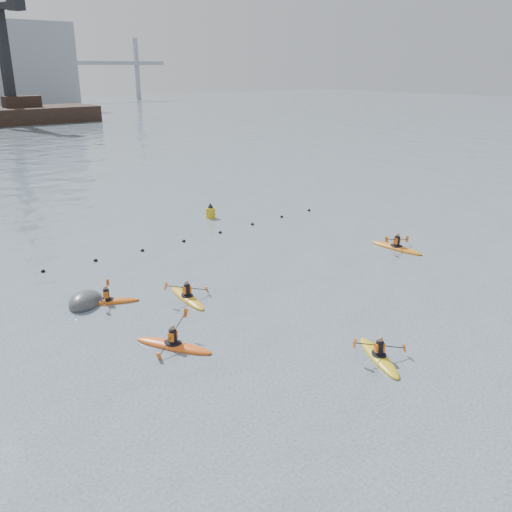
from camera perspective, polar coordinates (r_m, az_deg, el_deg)
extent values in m
plane|color=#3D4958|center=(18.76, 21.08, -17.26)|extent=(400.00, 400.00, 0.00)
sphere|color=black|center=(32.33, -21.49, -1.52)|extent=(0.24, 0.24, 0.24)
sphere|color=black|center=(33.13, -16.53, -0.47)|extent=(0.24, 0.24, 0.24)
sphere|color=black|center=(34.21, -11.87, 0.55)|extent=(0.24, 0.24, 0.24)
sphere|color=black|center=(35.59, -7.61, 1.54)|extent=(0.24, 0.24, 0.24)
sphere|color=black|center=(37.26, -3.79, 2.48)|extent=(0.24, 0.24, 0.24)
sphere|color=black|center=(39.14, -0.38, 3.35)|extent=(0.24, 0.24, 0.24)
sphere|color=black|center=(41.15, 2.72, 4.13)|extent=(0.24, 0.24, 0.24)
sphere|color=black|center=(43.22, 5.59, 4.80)|extent=(0.24, 0.24, 0.24)
cube|color=black|center=(122.16, -23.43, 14.68)|extent=(7.00, 3.00, 2.20)
cube|color=black|center=(121.43, -24.92, 18.47)|extent=(1.96, 1.96, 19.00)
cube|color=black|center=(116.86, -23.96, 23.04)|extent=(2.80, 3.08, 2.00)
cube|color=gray|center=(164.04, -23.62, 17.85)|extent=(26.00, 14.00, 22.00)
cube|color=gray|center=(189.55, -19.51, 18.62)|extent=(70.00, 2.00, 1.20)
cylinder|color=gray|center=(199.99, -12.42, 18.64)|extent=(1.60, 1.60, 20.00)
ellipsoid|color=#E85615|center=(22.57, -8.70, -9.34)|extent=(2.28, 3.38, 0.35)
cylinder|color=black|center=(22.50, -8.71, -9.03)|extent=(0.88, 0.88, 0.07)
cylinder|color=black|center=(22.36, -8.75, -8.34)|extent=(0.33, 0.33, 0.57)
cube|color=orange|center=(22.35, -8.76, -8.29)|extent=(0.46, 0.40, 0.37)
sphere|color=#8C6651|center=(22.19, -8.80, -7.47)|extent=(0.23, 0.23, 0.23)
cylinder|color=black|center=(22.31, -8.77, -8.09)|extent=(1.97, 1.10, 0.96)
cube|color=#D85914|center=(21.69, -10.19, -10.33)|extent=(0.24, 0.23, 0.36)
cube|color=#D85914|center=(22.98, -7.44, -5.99)|extent=(0.24, 0.23, 0.36)
ellipsoid|color=gold|center=(22.05, 12.79, -10.37)|extent=(2.10, 3.25, 0.33)
cylinder|color=black|center=(21.98, 12.82, -10.07)|extent=(0.84, 0.84, 0.06)
cylinder|color=black|center=(21.84, 12.87, -9.40)|extent=(0.31, 0.31, 0.54)
cube|color=orange|center=(21.83, 12.88, -9.35)|extent=(0.44, 0.37, 0.35)
sphere|color=#8C6651|center=(21.68, 12.95, -8.56)|extent=(0.22, 0.22, 0.22)
cylinder|color=black|center=(21.80, 12.89, -9.16)|extent=(2.00, 1.05, 0.54)
cube|color=#D85914|center=(21.28, 10.34, -9.00)|extent=(0.18, 0.19, 0.35)
cube|color=#D85914|center=(22.35, 15.33, -9.30)|extent=(0.18, 0.19, 0.35)
ellipsoid|color=#C25212|center=(27.23, -15.42, -4.67)|extent=(2.99, 2.11, 0.31)
cylinder|color=black|center=(27.18, -15.44, -4.43)|extent=(0.80, 0.80, 0.06)
cylinder|color=black|center=(27.07, -15.49, -3.90)|extent=(0.29, 0.29, 0.50)
cube|color=orange|center=(27.07, -15.50, -3.87)|extent=(0.36, 0.41, 0.33)
sphere|color=#8C6651|center=(26.95, -15.56, -3.24)|extent=(0.20, 0.20, 0.20)
cylinder|color=black|center=(27.04, -15.51, -3.72)|extent=(1.11, 1.85, 0.30)
cube|color=#D85914|center=(26.18, -15.69, -4.80)|extent=(0.16, 0.15, 0.33)
cube|color=#D85914|center=(27.90, -15.34, -2.70)|extent=(0.16, 0.15, 0.33)
ellipsoid|color=gold|center=(26.88, -7.24, -4.41)|extent=(1.12, 3.48, 0.34)
cylinder|color=black|center=(26.82, -7.26, -4.14)|extent=(0.72, 0.72, 0.06)
cylinder|color=black|center=(26.71, -7.28, -3.55)|extent=(0.32, 0.32, 0.56)
cube|color=orange|center=(26.70, -7.29, -3.51)|extent=(0.41, 0.28, 0.36)
sphere|color=#8C6651|center=(26.56, -7.32, -2.81)|extent=(0.22, 0.22, 0.22)
cylinder|color=black|center=(26.66, -7.29, -3.34)|extent=(2.23, 0.33, 0.76)
cube|color=#D85914|center=(26.14, -9.48, -3.13)|extent=(0.18, 0.17, 0.36)
cube|color=#D85914|center=(27.23, -5.19, -3.53)|extent=(0.18, 0.17, 0.36)
ellipsoid|color=orange|center=(35.02, 14.55, 0.80)|extent=(0.94, 3.70, 0.37)
cylinder|color=black|center=(34.97, 14.58, 1.04)|extent=(0.73, 0.73, 0.07)
cylinder|color=black|center=(34.87, 14.62, 1.54)|extent=(0.34, 0.34, 0.60)
cube|color=orange|center=(34.87, 14.62, 1.57)|extent=(0.43, 0.28, 0.39)
sphere|color=#8C6651|center=(34.76, 14.67, 2.17)|extent=(0.24, 0.24, 0.24)
cylinder|color=black|center=(34.84, 14.63, 1.72)|extent=(2.48, 0.18, 0.56)
cube|color=#D85914|center=(35.87, 15.62, 1.73)|extent=(0.14, 0.17, 0.39)
cube|color=#D85914|center=(33.83, 13.59, 1.70)|extent=(0.14, 0.17, 0.39)
ellipsoid|color=#434548|center=(27.49, -17.43, -4.73)|extent=(2.90, 2.92, 1.71)
cylinder|color=gold|center=(41.08, -4.81, 4.45)|extent=(0.71, 0.71, 0.91)
cone|color=black|center=(40.92, -4.83, 5.34)|extent=(0.45, 0.45, 0.35)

